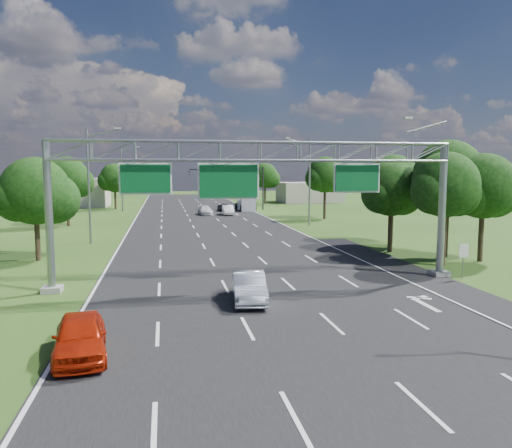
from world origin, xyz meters
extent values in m
plane|color=#244615|center=(0.00, 30.00, 0.00)|extent=(220.00, 220.00, 0.00)
cube|color=black|center=(0.00, 30.00, 0.00)|extent=(18.00, 180.00, 0.02)
cube|color=black|center=(10.20, 14.00, 0.00)|extent=(3.00, 30.00, 0.02)
cube|color=gray|center=(11.50, 12.00, 0.15)|extent=(1.00, 1.00, 0.30)
cylinder|color=gray|center=(11.50, 12.00, 4.00)|extent=(0.44, 0.44, 8.00)
cube|color=gray|center=(-11.00, 12.00, 0.15)|extent=(1.00, 1.00, 0.30)
cylinder|color=gray|center=(-11.00, 12.00, 4.00)|extent=(0.40, 0.40, 8.00)
cylinder|color=gray|center=(10.30, 12.00, 9.00)|extent=(2.54, 0.12, 0.79)
cube|color=beige|center=(9.10, 12.00, 9.50)|extent=(0.50, 0.22, 0.12)
cube|color=white|center=(-6.00, 11.98, 6.00)|extent=(2.80, 0.05, 1.70)
cube|color=#0A5526|center=(-6.00, 11.92, 6.00)|extent=(2.62, 0.05, 1.52)
cube|color=white|center=(-1.50, 11.98, 5.85)|extent=(3.40, 0.05, 2.00)
cube|color=#0A5526|center=(-1.50, 11.92, 5.85)|extent=(3.22, 0.05, 1.82)
cube|color=white|center=(6.00, 11.98, 6.00)|extent=(2.80, 0.05, 1.70)
cube|color=#0A5526|center=(6.00, 11.92, 6.00)|extent=(2.62, 0.05, 1.52)
cylinder|color=gray|center=(12.40, 11.00, 1.00)|extent=(0.06, 0.06, 2.00)
cube|color=white|center=(12.40, 10.97, 1.70)|extent=(0.60, 0.04, 0.80)
cylinder|color=black|center=(11.00, 65.00, 3.50)|extent=(0.24, 0.24, 7.00)
cylinder|color=black|center=(5.00, 65.00, 6.60)|extent=(12.00, 0.18, 0.18)
imported|color=black|center=(-1.00, 65.00, 6.05)|extent=(0.18, 0.22, 1.10)
imported|color=black|center=(4.00, 65.00, 6.05)|extent=(0.18, 0.22, 1.10)
imported|color=black|center=(9.00, 65.00, 6.05)|extent=(0.18, 0.22, 1.10)
cylinder|color=gray|center=(-11.50, 30.00, 5.00)|extent=(0.20, 0.20, 10.00)
cylinder|color=gray|center=(-10.20, 30.00, 9.70)|extent=(2.78, 0.12, 0.60)
cube|color=beige|center=(-8.90, 30.00, 10.10)|extent=(0.55, 0.22, 0.12)
cylinder|color=gray|center=(-11.50, 65.00, 5.00)|extent=(0.20, 0.20, 10.00)
cylinder|color=gray|center=(-10.20, 65.00, 9.70)|extent=(2.78, 0.12, 0.60)
cube|color=beige|center=(-8.90, 65.00, 10.10)|extent=(0.55, 0.22, 0.12)
cylinder|color=gray|center=(11.50, 40.00, 5.00)|extent=(0.20, 0.20, 10.00)
cylinder|color=gray|center=(10.20, 40.00, 9.70)|extent=(2.78, 0.12, 0.60)
cube|color=beige|center=(8.90, 40.00, 10.10)|extent=(0.55, 0.22, 0.12)
cylinder|color=#2D2116|center=(13.50, 15.00, 1.87)|extent=(0.36, 0.36, 3.74)
sphere|color=black|center=(13.50, 15.00, 5.50)|extent=(4.40, 4.40, 4.40)
sphere|color=black|center=(14.60, 15.40, 4.95)|extent=(3.30, 3.30, 3.30)
sphere|color=black|center=(12.51, 14.70, 5.06)|extent=(3.08, 3.08, 3.08)
cylinder|color=#2D2116|center=(15.50, 18.00, 2.09)|extent=(0.36, 0.36, 4.18)
sphere|color=black|center=(15.50, 18.00, 6.18)|extent=(5.00, 5.00, 5.00)
sphere|color=black|center=(16.75, 18.40, 5.55)|extent=(3.75, 3.75, 3.75)
sphere|color=black|center=(14.38, 17.70, 5.68)|extent=(3.50, 3.50, 3.50)
cylinder|color=#2D2116|center=(12.50, 21.00, 1.65)|extent=(0.36, 0.36, 3.30)
sphere|color=black|center=(12.50, 21.00, 5.06)|extent=(4.40, 4.40, 4.40)
sphere|color=black|center=(13.60, 21.40, 4.51)|extent=(3.30, 3.30, 3.30)
sphere|color=black|center=(11.51, 20.70, 4.62)|extent=(3.08, 3.08, 3.08)
cylinder|color=#2D2116|center=(17.00, 16.00, 1.76)|extent=(0.36, 0.36, 3.52)
sphere|color=black|center=(17.00, 16.00, 5.36)|extent=(4.60, 4.60, 4.60)
sphere|color=black|center=(18.15, 16.40, 4.79)|extent=(3.45, 3.45, 3.45)
sphere|color=black|center=(15.96, 15.70, 4.90)|extent=(3.22, 3.22, 3.22)
cylinder|color=#2D2116|center=(14.50, 25.00, 1.76)|extent=(0.36, 0.36, 3.52)
sphere|color=black|center=(14.50, 25.00, 5.44)|extent=(4.80, 4.80, 4.80)
sphere|color=black|center=(15.70, 25.40, 4.84)|extent=(3.60, 3.60, 3.60)
sphere|color=black|center=(13.42, 24.70, 4.96)|extent=(3.36, 3.36, 3.36)
cylinder|color=#2D2116|center=(-14.00, 22.00, 1.54)|extent=(0.36, 0.36, 3.08)
sphere|color=black|center=(-14.00, 22.00, 5.00)|extent=(4.80, 4.80, 4.80)
sphere|color=black|center=(-12.80, 22.40, 4.40)|extent=(3.60, 3.60, 3.60)
sphere|color=black|center=(-15.08, 21.70, 4.52)|extent=(3.36, 3.36, 3.36)
cylinder|color=#2D2116|center=(-16.00, 45.00, 1.87)|extent=(0.36, 0.36, 3.74)
sphere|color=black|center=(-16.00, 45.00, 5.66)|extent=(4.80, 4.80, 4.80)
sphere|color=black|center=(-14.80, 45.40, 5.06)|extent=(3.60, 3.60, 3.60)
sphere|color=black|center=(-17.08, 44.70, 5.18)|extent=(3.36, 3.36, 3.36)
cylinder|color=#2D2116|center=(-13.00, 70.00, 1.65)|extent=(0.36, 0.36, 3.30)
sphere|color=black|center=(-13.00, 70.00, 5.22)|extent=(4.80, 4.80, 4.80)
sphere|color=black|center=(-11.80, 70.40, 4.62)|extent=(3.60, 3.60, 3.60)
sphere|color=black|center=(-14.08, 69.70, 4.74)|extent=(3.36, 3.36, 3.36)
cylinder|color=#2D2116|center=(16.00, 48.00, 1.98)|extent=(0.36, 0.36, 3.96)
sphere|color=black|center=(16.00, 48.00, 5.88)|extent=(4.80, 4.80, 4.80)
sphere|color=black|center=(17.20, 48.40, 5.28)|extent=(3.60, 3.60, 3.60)
sphere|color=black|center=(14.92, 47.70, 5.40)|extent=(3.36, 3.36, 3.36)
cylinder|color=#2D2116|center=(14.00, 78.00, 1.76)|extent=(0.36, 0.36, 3.52)
sphere|color=black|center=(14.00, 78.00, 5.44)|extent=(4.80, 4.80, 4.80)
sphere|color=black|center=(15.20, 78.40, 4.84)|extent=(3.60, 3.60, 3.60)
sphere|color=black|center=(12.92, 77.70, 4.96)|extent=(3.36, 3.36, 3.36)
cube|color=#ABA18F|center=(-22.00, 78.00, 2.50)|extent=(14.00, 10.00, 5.00)
cube|color=#ABA18F|center=(24.00, 82.00, 2.00)|extent=(12.00, 9.00, 4.00)
imported|color=#B52008|center=(-8.00, 2.03, 0.74)|extent=(2.28, 4.51, 1.47)
imported|color=silver|center=(-1.00, 8.25, 0.73)|extent=(1.99, 4.55, 1.46)
imported|color=silver|center=(0.83, 56.91, 0.63)|extent=(2.11, 4.45, 1.25)
imported|color=black|center=(4.41, 63.24, 0.56)|extent=(2.00, 4.12, 1.13)
imported|color=silver|center=(4.04, 56.02, 0.70)|extent=(1.70, 4.35, 1.41)
cube|color=white|center=(8.00, 65.69, 1.59)|extent=(3.08, 6.04, 2.89)
cube|color=silver|center=(8.00, 61.65, 1.06)|extent=(2.48, 2.40, 2.12)
cylinder|color=black|center=(6.94, 61.84, 0.48)|extent=(0.34, 0.96, 0.96)
cylinder|color=black|center=(9.06, 61.84, 0.48)|extent=(0.34, 0.96, 0.96)
cylinder|color=black|center=(6.94, 67.62, 0.48)|extent=(0.34, 0.96, 0.96)
cylinder|color=black|center=(9.06, 67.62, 0.48)|extent=(0.34, 0.96, 0.96)
camera|label=1|loc=(-5.04, -15.53, 6.45)|focal=35.00mm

